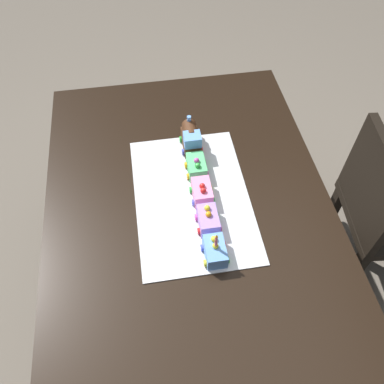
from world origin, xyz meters
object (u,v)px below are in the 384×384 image
(chair, at_px, (381,212))
(cake_car_hopper_bubblegum, at_px, (202,192))
(cake_locomotive, at_px, (191,138))
(dining_table, at_px, (189,220))
(cake_car_caboose_mint_green, at_px, (196,167))
(cake_car_flatbed_lavender, at_px, (208,220))
(cake_car_gondola_sky_blue, at_px, (215,251))
(birthday_candle, at_px, (216,240))

(chair, height_order, cake_car_hopper_bubblegum, chair)
(cake_locomotive, bearing_deg, dining_table, -10.53)
(chair, xyz_separation_m, cake_car_caboose_mint_green, (-0.13, -0.78, 0.30))
(dining_table, distance_m, cake_car_flatbed_lavender, 0.18)
(cake_locomotive, xyz_separation_m, cake_car_caboose_mint_green, (0.13, 0.00, -0.02))
(dining_table, height_order, cake_car_gondola_sky_blue, cake_car_gondola_sky_blue)
(dining_table, distance_m, cake_car_gondola_sky_blue, 0.26)
(cake_car_caboose_mint_green, distance_m, birthday_candle, 0.36)
(cake_car_gondola_sky_blue, bearing_deg, chair, 106.22)
(cake_car_hopper_bubblegum, height_order, birthday_candle, birthday_candle)
(dining_table, bearing_deg, birthday_candle, 12.83)
(birthday_candle, bearing_deg, cake_car_flatbed_lavender, 180.00)
(cake_car_flatbed_lavender, bearing_deg, cake_car_gondola_sky_blue, 0.00)
(dining_table, distance_m, cake_locomotive, 0.31)
(cake_car_hopper_bubblegum, height_order, cake_car_flatbed_lavender, same)
(cake_car_caboose_mint_green, bearing_deg, cake_car_flatbed_lavender, 0.00)
(cake_locomotive, xyz_separation_m, cake_car_flatbed_lavender, (0.36, 0.00, -0.02))
(cake_car_gondola_sky_blue, xyz_separation_m, birthday_candle, (0.00, -0.00, 0.07))
(cake_locomotive, bearing_deg, cake_car_gondola_sky_blue, 0.00)
(cake_locomotive, bearing_deg, birthday_candle, 0.00)
(cake_locomotive, distance_m, birthday_candle, 0.49)
(cake_locomotive, distance_m, cake_car_caboose_mint_green, 0.13)
(cake_car_gondola_sky_blue, bearing_deg, cake_car_flatbed_lavender, 180.00)
(cake_car_hopper_bubblegum, bearing_deg, cake_car_flatbed_lavender, 0.00)
(dining_table, relative_size, birthday_candle, 23.14)
(chair, distance_m, cake_locomotive, 0.88)
(dining_table, xyz_separation_m, birthday_candle, (0.22, 0.05, 0.21))
(cake_locomotive, xyz_separation_m, cake_car_gondola_sky_blue, (0.48, 0.00, -0.02))
(dining_table, bearing_deg, cake_car_flatbed_lavender, 27.05)
(chair, distance_m, cake_car_gondola_sky_blue, 0.87)
(cake_car_gondola_sky_blue, bearing_deg, dining_table, -167.01)
(dining_table, height_order, cake_car_flatbed_lavender, cake_car_flatbed_lavender)
(chair, relative_size, cake_car_flatbed_lavender, 8.60)
(cake_car_flatbed_lavender, height_order, cake_car_gondola_sky_blue, same)
(chair, bearing_deg, birthday_candle, 112.47)
(cake_car_gondola_sky_blue, bearing_deg, cake_car_caboose_mint_green, 180.00)
(cake_car_caboose_mint_green, relative_size, cake_car_gondola_sky_blue, 1.00)
(cake_car_hopper_bubblegum, xyz_separation_m, birthday_candle, (0.24, -0.00, 0.07))
(dining_table, distance_m, cake_car_hopper_bubblegum, 0.15)
(dining_table, height_order, cake_car_hopper_bubblegum, cake_car_hopper_bubblegum)
(cake_car_hopper_bubblegum, distance_m, birthday_candle, 0.25)
(chair, height_order, birthday_candle, birthday_candle)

